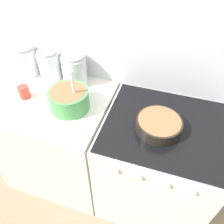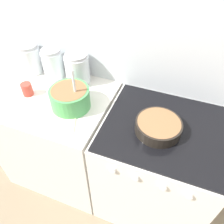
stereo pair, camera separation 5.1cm
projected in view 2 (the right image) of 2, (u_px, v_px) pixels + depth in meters
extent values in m
plane|color=gray|center=(92.00, 215.00, 1.85)|extent=(12.00, 12.00, 0.00)
cube|color=silver|center=(124.00, 46.00, 1.49)|extent=(4.69, 0.05, 2.40)
cube|color=silver|center=(61.00, 137.00, 1.87)|extent=(0.85, 0.68, 0.92)
cube|color=white|center=(154.00, 168.00, 1.66)|extent=(0.76, 0.68, 0.90)
cube|color=black|center=(164.00, 127.00, 1.34)|extent=(0.73, 0.65, 0.01)
cylinder|color=white|center=(112.00, 170.00, 1.21)|extent=(0.04, 0.02, 0.04)
cylinder|color=white|center=(135.00, 178.00, 1.18)|extent=(0.04, 0.02, 0.04)
cylinder|color=white|center=(163.00, 187.00, 1.14)|extent=(0.04, 0.02, 0.04)
cylinder|color=white|center=(189.00, 196.00, 1.11)|extent=(0.04, 0.02, 0.04)
cylinder|color=#4CA559|center=(70.00, 98.00, 1.43)|extent=(0.26, 0.26, 0.14)
cylinder|color=#8C603D|center=(69.00, 94.00, 1.40)|extent=(0.23, 0.23, 0.08)
cylinder|color=white|center=(75.00, 89.00, 1.35)|extent=(0.02, 0.02, 0.28)
cylinder|color=black|center=(158.00, 126.00, 1.29)|extent=(0.27, 0.27, 0.07)
cylinder|color=#8C603D|center=(158.00, 126.00, 1.29)|extent=(0.25, 0.25, 0.06)
cylinder|color=silver|center=(30.00, 60.00, 1.71)|extent=(0.18, 0.18, 0.21)
cylinder|color=white|center=(32.00, 64.00, 1.74)|extent=(0.15, 0.15, 0.12)
cylinder|color=#B2B2B7|center=(26.00, 46.00, 1.63)|extent=(0.16, 0.16, 0.02)
cylinder|color=silver|center=(53.00, 65.00, 1.66)|extent=(0.16, 0.16, 0.21)
cylinder|color=red|center=(54.00, 69.00, 1.69)|extent=(0.14, 0.14, 0.12)
cylinder|color=#B2B2B7|center=(50.00, 51.00, 1.58)|extent=(0.14, 0.14, 0.02)
cylinder|color=silver|center=(78.00, 70.00, 1.60)|extent=(0.18, 0.18, 0.21)
cylinder|color=tan|center=(78.00, 75.00, 1.63)|extent=(0.16, 0.16, 0.13)
cylinder|color=#B2B2B7|center=(76.00, 56.00, 1.52)|extent=(0.16, 0.16, 0.02)
cylinder|color=#CC3F33|center=(27.00, 89.00, 1.53)|extent=(0.07, 0.07, 0.09)
cube|color=beige|center=(60.00, 118.00, 1.39)|extent=(0.30, 0.35, 0.01)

